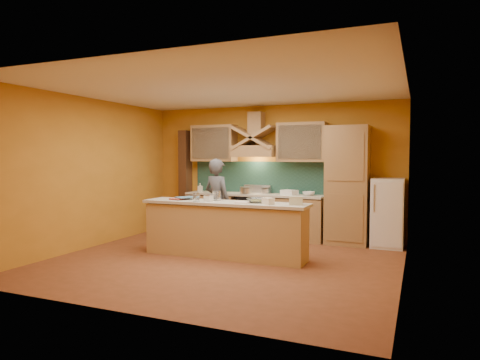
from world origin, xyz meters
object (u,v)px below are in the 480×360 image
at_px(fridge, 388,213).
at_px(stove, 254,216).
at_px(person, 217,202).
at_px(mixing_bowl, 256,200).
at_px(kitchen_scale, 209,198).

bearing_deg(fridge, stove, 180.00).
relative_size(fridge, person, 0.78).
bearing_deg(stove, person, -110.50).
bearing_deg(fridge, mixing_bowl, -136.41).
bearing_deg(fridge, kitchen_scale, -144.72).
xyz_separation_m(stove, fridge, (2.70, 0.00, 0.20)).
bearing_deg(person, mixing_bowl, 160.84).
distance_m(person, kitchen_scale, 1.02).
relative_size(stove, fridge, 0.69).
distance_m(stove, kitchen_scale, 2.04).
relative_size(fridge, mixing_bowl, 4.11).
relative_size(stove, person, 0.54).
distance_m(kitchen_scale, mixing_bowl, 0.84).
bearing_deg(mixing_bowl, kitchen_scale, -172.31).
bearing_deg(stove, kitchen_scale, -92.14).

